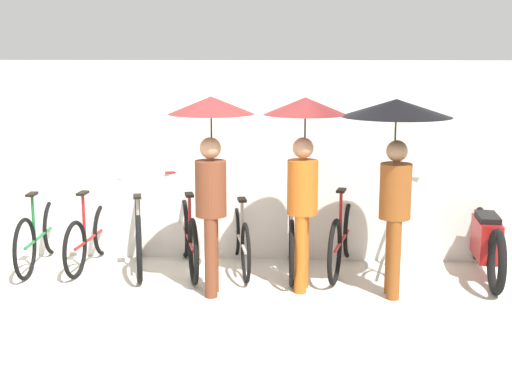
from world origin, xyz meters
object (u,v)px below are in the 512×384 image
object	(u,v)px
parked_bicycle_3	(189,237)
parked_bicycle_6	(343,238)
parked_bicycle_2	(139,236)
parked_bicycle_4	(240,238)
parked_bicycle_5	(291,239)
pedestrian_leading	(211,146)
parked_bicycle_1	(90,236)
pedestrian_trailing	(396,137)
pedestrian_center	(304,146)
parked_bicycle_0	(40,235)
parked_bicycle_7	(395,240)
motorcycle	(486,241)

from	to	relation	value
parked_bicycle_3	parked_bicycle_6	distance (m)	1.79
parked_bicycle_2	parked_bicycle_3	xyz separation A→B (m)	(0.59, -0.03, -0.00)
parked_bicycle_4	parked_bicycle_6	xyz separation A→B (m)	(1.19, -0.02, 0.03)
parked_bicycle_5	pedestrian_leading	bearing A→B (deg)	132.12
parked_bicycle_5	parked_bicycle_6	world-z (taller)	parked_bicycle_5
parked_bicycle_1	pedestrian_trailing	bearing A→B (deg)	-99.04
pedestrian_center	pedestrian_trailing	bearing A→B (deg)	0.00
parked_bicycle_0	parked_bicycle_3	distance (m)	1.78
parked_bicycle_0	parked_bicycle_7	xyz separation A→B (m)	(4.16, -0.07, 0.02)
parked_bicycle_0	parked_bicycle_1	size ratio (longest dim) A/B	1.09
pedestrian_trailing	parked_bicycle_5	bearing A→B (deg)	144.68
parked_bicycle_0	pedestrian_trailing	xyz separation A→B (m)	(4.02, -0.77, 1.28)
parked_bicycle_1	pedestrian_center	xyz separation A→B (m)	(2.50, -0.67, 1.19)
parked_bicycle_6	pedestrian_leading	bearing A→B (deg)	133.45
parked_bicycle_4	parked_bicycle_6	distance (m)	1.19
parked_bicycle_6	pedestrian_trailing	xyz separation A→B (m)	(0.45, -0.79, 1.27)
pedestrian_trailing	motorcycle	world-z (taller)	pedestrian_trailing
parked_bicycle_2	pedestrian_center	xyz separation A→B (m)	(1.91, -0.61, 1.16)
pedestrian_trailing	motorcycle	distance (m)	1.82
pedestrian_center	motorcycle	distance (m)	2.43
parked_bicycle_4	parked_bicycle_6	size ratio (longest dim) A/B	0.97
pedestrian_center	parked_bicycle_6	bearing A→B (deg)	62.66
parked_bicycle_7	parked_bicycle_6	bearing A→B (deg)	92.94
parked_bicycle_7	parked_bicycle_1	bearing A→B (deg)	99.98
pedestrian_center	parked_bicycle_1	bearing A→B (deg)	172.66
parked_bicycle_6	pedestrian_center	size ratio (longest dim) A/B	0.88
parked_bicycle_1	motorcycle	distance (m)	4.58
parked_bicycle_0	parked_bicycle_7	distance (m)	4.16
pedestrian_center	pedestrian_trailing	xyz separation A→B (m)	(0.92, -0.13, 0.11)
parked_bicycle_6	pedestrian_leading	distance (m)	2.03
parked_bicycle_0	pedestrian_center	size ratio (longest dim) A/B	0.86
motorcycle	pedestrian_trailing	bearing A→B (deg)	124.75
parked_bicycle_5	pedestrian_leading	size ratio (longest dim) A/B	0.84
parked_bicycle_4	parked_bicycle_5	distance (m)	0.60
pedestrian_leading	motorcycle	size ratio (longest dim) A/B	1.05
pedestrian_trailing	parked_bicycle_6	bearing A→B (deg)	118.58
parked_bicycle_4	pedestrian_center	distance (m)	1.54
parked_bicycle_3	pedestrian_trailing	world-z (taller)	pedestrian_trailing
parked_bicycle_6	pedestrian_trailing	bearing A→B (deg)	-137.72
pedestrian_leading	pedestrian_trailing	xyz separation A→B (m)	(1.87, 0.06, 0.09)
pedestrian_center	pedestrian_leading	bearing A→B (deg)	-161.25
pedestrian_leading	parked_bicycle_7	bearing A→B (deg)	19.57
parked_bicycle_0	parked_bicycle_5	distance (m)	2.97
parked_bicycle_4	motorcycle	world-z (taller)	parked_bicycle_4
parked_bicycle_4	parked_bicycle_7	world-z (taller)	parked_bicycle_7
pedestrian_leading	pedestrian_center	bearing A→B (deg)	9.83
pedestrian_leading	motorcycle	world-z (taller)	pedestrian_leading
parked_bicycle_1	parked_bicycle_2	xyz separation A→B (m)	(0.59, -0.06, 0.03)
parked_bicycle_3	parked_bicycle_7	size ratio (longest dim) A/B	1.00
parked_bicycle_3	parked_bicycle_6	bearing A→B (deg)	-101.23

